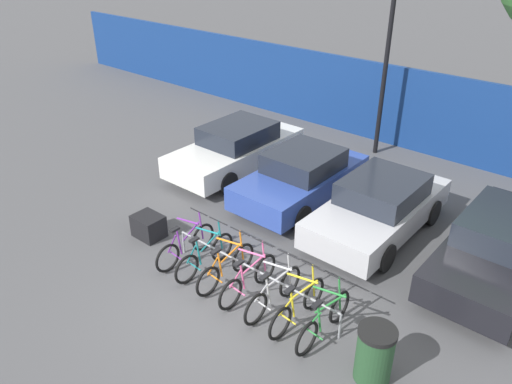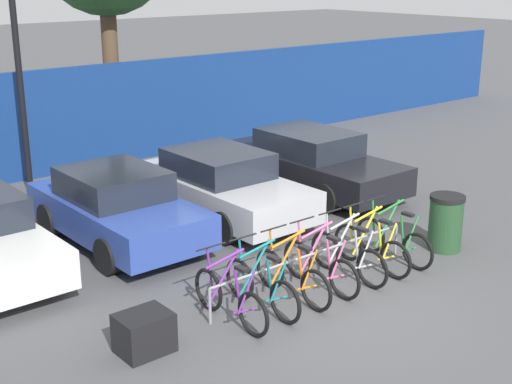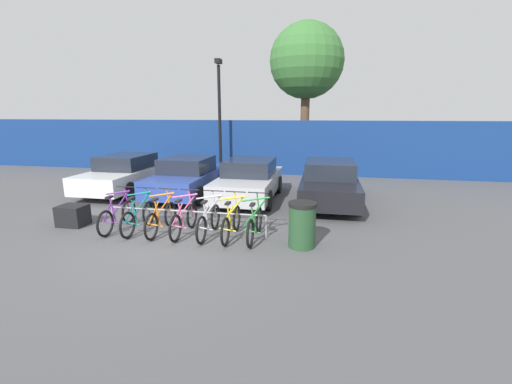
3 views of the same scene
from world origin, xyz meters
TOP-DOWN VIEW (x-y plane):
  - ground_plane at (0.00, 0.00)m, footprint 120.00×120.00m
  - hoarding_wall at (0.00, 9.50)m, footprint 36.00×0.16m
  - bike_rack at (0.25, 0.68)m, footprint 4.14×0.04m
  - bicycle_purple at (-1.55, 0.53)m, footprint 0.68×1.71m
  - bicycle_teal at (-0.96, 0.53)m, footprint 0.68×1.71m
  - bicycle_orange at (-0.34, 0.53)m, footprint 0.68×1.71m
  - bicycle_pink at (0.26, 0.53)m, footprint 0.68×1.71m
  - bicycle_silver at (0.90, 0.53)m, footprint 0.68×1.71m
  - bicycle_yellow at (1.47, 0.53)m, footprint 0.68×1.71m
  - bicycle_green at (2.05, 0.53)m, footprint 0.68×1.71m
  - car_white at (-3.82, 4.69)m, footprint 1.91×4.42m
  - car_blue at (-1.22, 4.38)m, footprint 1.91×4.01m
  - car_silver at (1.11, 4.28)m, footprint 1.91×4.23m
  - car_black at (3.82, 4.44)m, footprint 1.91×4.59m
  - lamp_post at (-1.19, 8.50)m, footprint 0.24×0.44m
  - trash_bin at (3.18, 0.27)m, footprint 0.63×0.63m
  - cargo_crate at (-2.93, 0.60)m, footprint 0.70×0.56m

SIDE VIEW (x-z plane):
  - ground_plane at x=0.00m, z-range 0.00..0.00m
  - cargo_crate at x=-2.93m, z-range 0.00..0.55m
  - bicycle_purple at x=-1.55m, z-range -0.15..0.90m
  - bicycle_teal at x=-0.96m, z-range -0.15..0.90m
  - bicycle_orange at x=-0.34m, z-range -0.15..0.90m
  - bicycle_pink at x=0.26m, z-range -0.15..0.90m
  - bicycle_silver at x=0.90m, z-range -0.15..0.90m
  - bicycle_yellow at x=1.47m, z-range -0.15..0.90m
  - bicycle_green at x=2.05m, z-range -0.15..0.90m
  - bike_rack at x=0.25m, z-range 0.21..0.78m
  - trash_bin at x=3.18m, z-range 0.00..1.03m
  - car_blue at x=-1.22m, z-range -0.01..1.39m
  - car_silver at x=1.11m, z-range -0.01..1.39m
  - car_white at x=-3.82m, z-range -0.01..1.39m
  - car_black at x=3.82m, z-range -0.01..1.39m
  - hoarding_wall at x=0.00m, z-range 0.00..2.61m
  - lamp_post at x=-1.19m, z-range 0.35..5.65m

